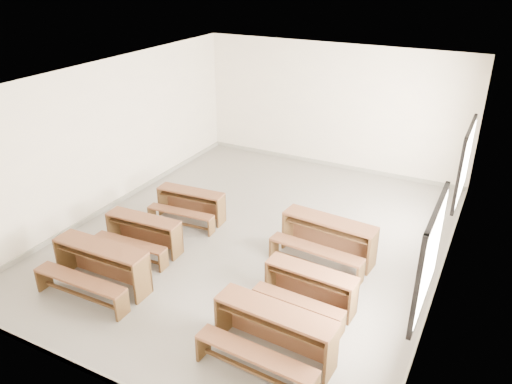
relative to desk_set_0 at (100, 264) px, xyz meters
The scene contains 7 objects.
room 3.55m from the desk_set_0, 58.05° to the left, with size 8.50×8.50×3.20m.
desk_set_0 is the anchor object (origin of this frame).
desk_set_1 1.27m from the desk_set_0, 95.68° to the left, with size 1.53×0.85×0.67m.
desk_set_2 2.69m from the desk_set_0, 90.42° to the left, with size 1.51×0.86×0.65m.
desk_set_3 3.29m from the desk_set_0, ahead, with size 1.78×0.99×0.78m.
desk_set_4 3.49m from the desk_set_0, 18.75° to the left, with size 1.51×0.84×0.66m.
desk_set_5 4.01m from the desk_set_0, 40.11° to the left, with size 1.81×1.05×0.78m.
Camera 1 is at (3.97, -7.65, 5.11)m, focal length 35.00 mm.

